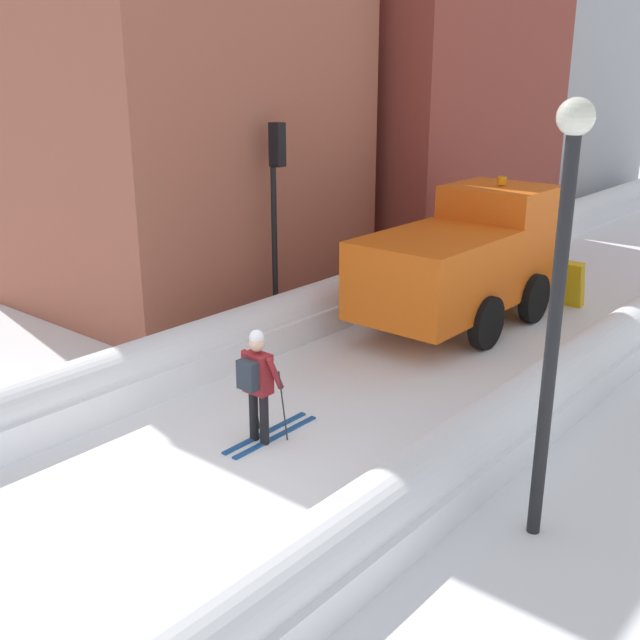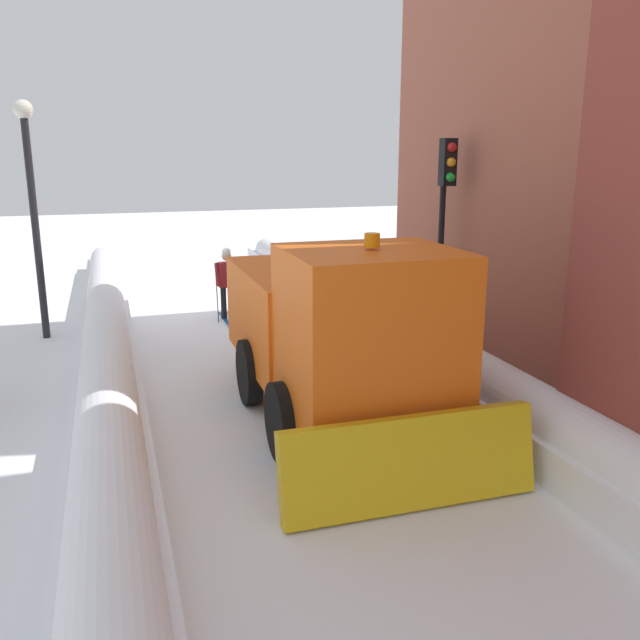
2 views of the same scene
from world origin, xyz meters
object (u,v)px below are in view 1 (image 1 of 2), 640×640
Objects in this scene: street_lamp at (559,275)px; plow_truck at (467,259)px; traffic_light_pole at (277,186)px; skier at (258,381)px.

plow_truck is at bearing 126.00° from street_lamp.
street_lamp reaches higher than traffic_light_pole.
street_lamp reaches higher than skier.
skier is at bearing -86.07° from plow_truck.
skier is at bearing -173.42° from street_lamp.
street_lamp is at bearing -54.00° from plow_truck.
street_lamp is at bearing 6.58° from skier.
traffic_light_pole reaches higher than plow_truck.
plow_truck is 1.37× the size of traffic_light_pole.
traffic_light_pole is at bearing -140.04° from plow_truck.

